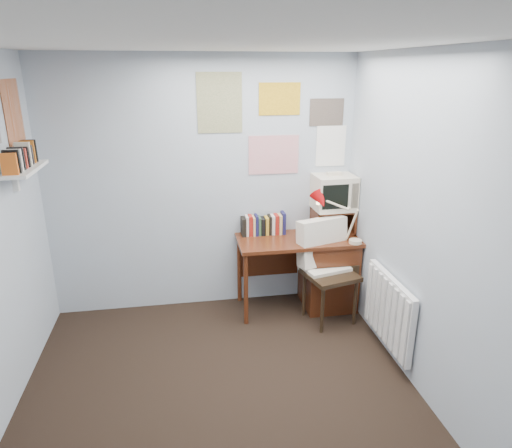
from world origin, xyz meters
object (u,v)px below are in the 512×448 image
Objects in this scene: desk_chair at (331,275)px; tv_riser at (333,221)px; desk_lamp at (357,221)px; wall_shelf at (24,169)px; crt_tv at (333,190)px; desk at (323,269)px; radiator at (389,310)px.

tv_riser reaches higher than desk_chair.
desk_chair is 2.16× the size of desk_lamp.
desk_chair is at bearing 1.68° from wall_shelf.
crt_tv is at bearing 118.86° from desk_lamp.
desk is 2.87m from wall_shelf.
tv_riser is at bearing -79.44° from crt_tv.
tv_riser is at bearing 42.96° from desk.
radiator is 1.29× the size of wall_shelf.
wall_shelf is (-2.55, -0.07, 1.14)m from desk_chair.
crt_tv is 0.64× the size of wall_shelf.
desk reaches higher than radiator.
desk_chair is 1.21× the size of radiator.
radiator is 3.15m from wall_shelf.
desk is at bearing -133.17° from crt_tv.
tv_riser is 2.83m from wall_shelf.
desk_chair is (-0.02, -0.30, 0.08)m from desk.
desk is 0.97m from radiator.
tv_riser is (0.12, 0.11, 0.48)m from desk.
crt_tv reaches higher than tv_riser.
tv_riser reaches higher than desk.
desk_lamp is at bearing -42.41° from desk.
desk is 1.94× the size of wall_shelf.
desk_lamp reaches higher than radiator.
radiator is at bearing -10.89° from wall_shelf.
tv_riser is 0.31m from crt_tv.
crt_tv is at bearing 58.87° from desk_chair.
wall_shelf reaches higher than crt_tv.
desk is 1.24× the size of desk_chair.
wall_shelf is (-2.57, -0.38, 1.21)m from desk.
desk_lamp is 0.72× the size of wall_shelf.
desk_lamp is at bearing 93.87° from radiator.
desk_lamp is at bearing -69.72° from tv_riser.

